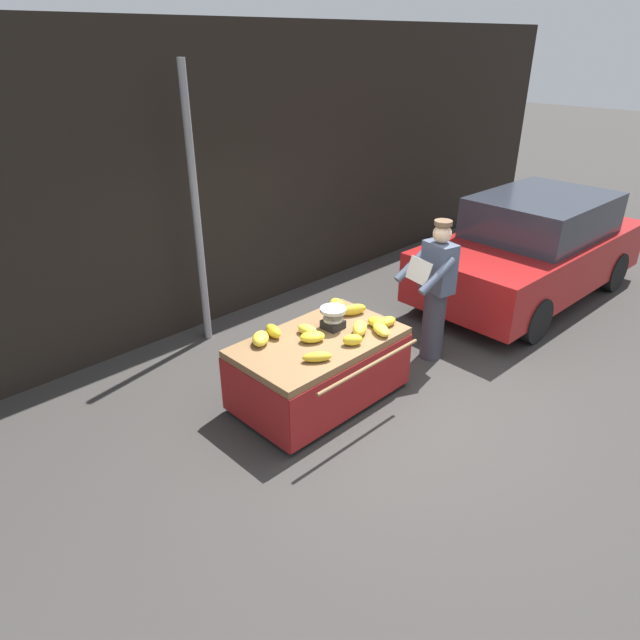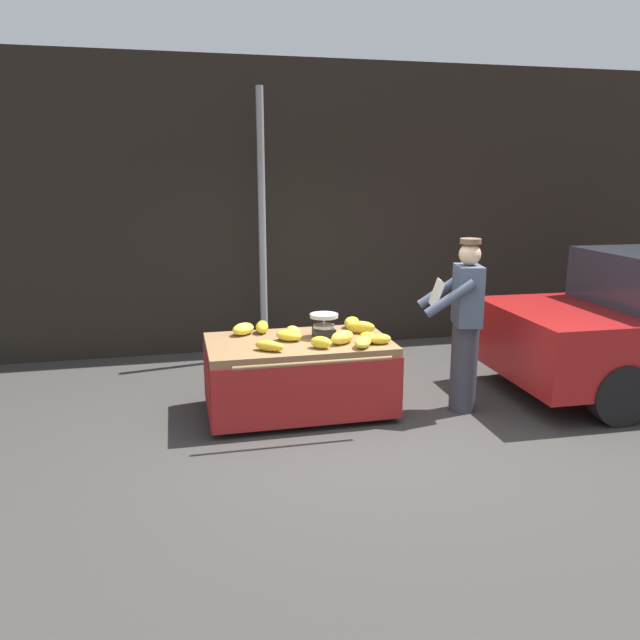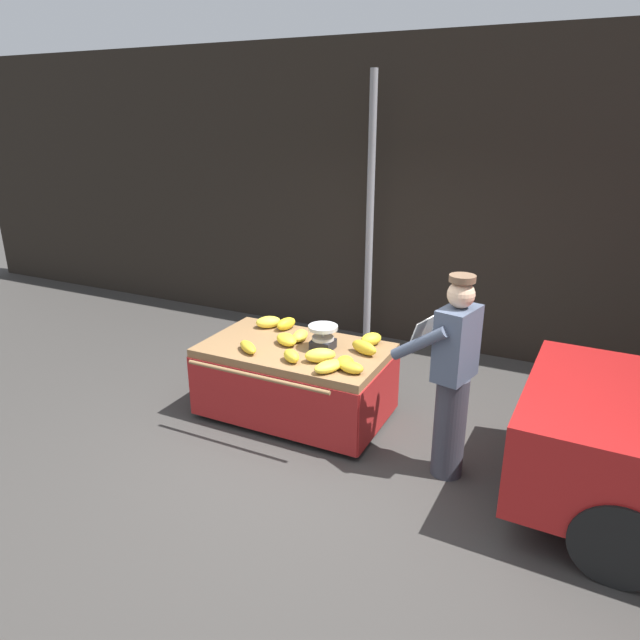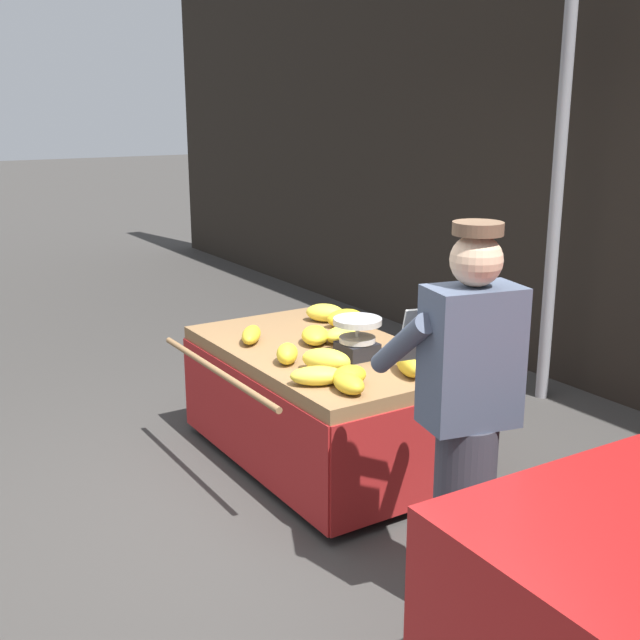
% 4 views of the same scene
% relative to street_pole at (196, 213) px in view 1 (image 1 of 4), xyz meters
% --- Properties ---
extents(ground_plane, '(60.00, 60.00, 0.00)m').
position_rel_street_pole_xyz_m(ground_plane, '(0.54, -2.60, -1.66)').
color(ground_plane, '#383533').
extents(back_wall, '(16.00, 0.24, 3.72)m').
position_rel_street_pole_xyz_m(back_wall, '(0.54, 0.50, 0.20)').
color(back_wall, black).
rests_on(back_wall, ground).
extents(street_pole, '(0.09, 0.09, 3.32)m').
position_rel_street_pole_xyz_m(street_pole, '(0.00, 0.00, 0.00)').
color(street_pole, gray).
rests_on(street_pole, ground).
extents(banana_cart, '(1.79, 1.24, 0.74)m').
position_rel_street_pole_xyz_m(banana_cart, '(0.05, -2.01, -1.12)').
color(banana_cart, olive).
rests_on(banana_cart, ground).
extents(weighing_scale, '(0.28, 0.28, 0.23)m').
position_rel_street_pole_xyz_m(weighing_scale, '(0.32, -1.95, -0.80)').
color(weighing_scale, black).
rests_on(weighing_scale, banana_cart).
extents(banana_bunch_0, '(0.30, 0.30, 0.12)m').
position_rel_street_pole_xyz_m(banana_bunch_0, '(-0.45, -1.67, -0.86)').
color(banana_bunch_0, yellow).
rests_on(banana_bunch_0, banana_cart).
extents(banana_bunch_1, '(0.31, 0.27, 0.11)m').
position_rel_street_pole_xyz_m(banana_bunch_1, '(-0.04, -2.01, -0.87)').
color(banana_bunch_1, yellow).
rests_on(banana_bunch_1, banana_cart).
extents(banana_bunch_2, '(0.24, 0.21, 0.11)m').
position_rel_street_pole_xyz_m(banana_bunch_2, '(0.20, -2.34, -0.87)').
color(banana_bunch_2, yellow).
rests_on(banana_bunch_2, banana_cart).
extents(banana_bunch_3, '(0.16, 0.25, 0.11)m').
position_rel_street_pole_xyz_m(banana_bunch_3, '(0.03, -1.86, -0.87)').
color(banana_bunch_3, yellow).
rests_on(banana_bunch_3, banana_cart).
extents(banana_bunch_4, '(0.30, 0.26, 0.10)m').
position_rel_street_pole_xyz_m(banana_bunch_4, '(-0.28, -2.32, -0.87)').
color(banana_bunch_4, gold).
rests_on(banana_bunch_4, banana_cart).
extents(banana_bunch_5, '(0.23, 0.27, 0.12)m').
position_rel_street_pole_xyz_m(banana_bunch_5, '(0.69, -1.65, -0.86)').
color(banana_bunch_5, yellow).
rests_on(banana_bunch_5, banana_cart).
extents(banana_bunch_6, '(0.18, 0.27, 0.12)m').
position_rel_street_pole_xyz_m(banana_bunch_6, '(-0.25, -1.64, -0.86)').
color(banana_bunch_6, gold).
rests_on(banana_bunch_6, banana_cart).
extents(banana_bunch_7, '(0.31, 0.28, 0.13)m').
position_rel_street_pole_xyz_m(banana_bunch_7, '(0.43, -2.23, -0.86)').
color(banana_bunch_7, yellow).
rests_on(banana_bunch_7, banana_cart).
extents(banana_bunch_8, '(0.22, 0.14, 0.10)m').
position_rel_street_pole_xyz_m(banana_bunch_8, '(0.78, -2.32, -0.87)').
color(banana_bunch_8, gold).
rests_on(banana_bunch_8, banana_cart).
extents(banana_bunch_9, '(0.26, 0.32, 0.10)m').
position_rel_street_pole_xyz_m(banana_bunch_9, '(0.59, -2.39, -0.87)').
color(banana_bunch_9, yellow).
rests_on(banana_bunch_9, banana_cart).
extents(banana_bunch_10, '(0.31, 0.21, 0.13)m').
position_rel_street_pole_xyz_m(banana_bunch_10, '(0.71, -1.89, -0.86)').
color(banana_bunch_10, gold).
rests_on(banana_bunch_10, banana_cart).
extents(banana_bunch_11, '(0.21, 0.24, 0.10)m').
position_rel_street_pole_xyz_m(banana_bunch_11, '(0.68, -2.25, -0.87)').
color(banana_bunch_11, gold).
rests_on(banana_bunch_11, banana_cart).
extents(vendor_person, '(0.65, 0.60, 1.71)m').
position_rel_street_pole_xyz_m(vendor_person, '(1.64, -2.32, -0.79)').
color(vendor_person, '#383842').
rests_on(vendor_person, ground).
extents(parked_car, '(3.94, 1.82, 1.51)m').
position_rel_street_pole_xyz_m(parked_car, '(4.18, -2.25, -0.91)').
color(parked_car, '#A51919').
rests_on(parked_car, ground).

